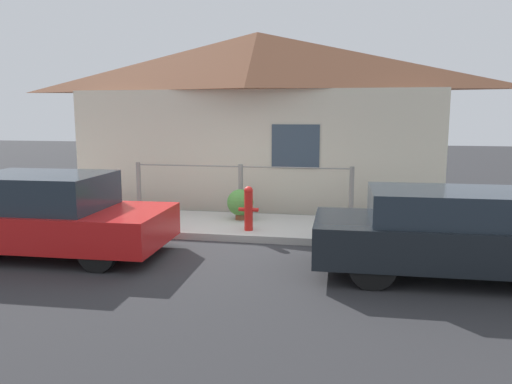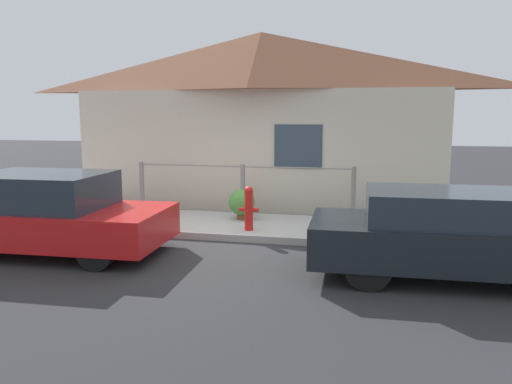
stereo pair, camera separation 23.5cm
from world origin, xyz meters
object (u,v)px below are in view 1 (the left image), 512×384
Objects in this scene: car_right at (462,234)px; fire_hydrant at (249,207)px; potted_plant_near_hydrant at (240,203)px; car_left at (48,215)px.

car_right is 5.07× the size of fire_hydrant.
car_right reaches higher than potted_plant_near_hydrant.
car_left is 3.53m from fire_hydrant.
car_right is (6.54, 0.00, -0.02)m from car_left.
car_left is 6.54m from car_right.
car_right is at bearing -26.74° from fire_hydrant.
car_right is at bearing -34.70° from potted_plant_near_hydrant.
car_left reaches higher than fire_hydrant.
potted_plant_near_hydrant is at bearing 42.86° from car_left.
car_left reaches higher than potted_plant_near_hydrant.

